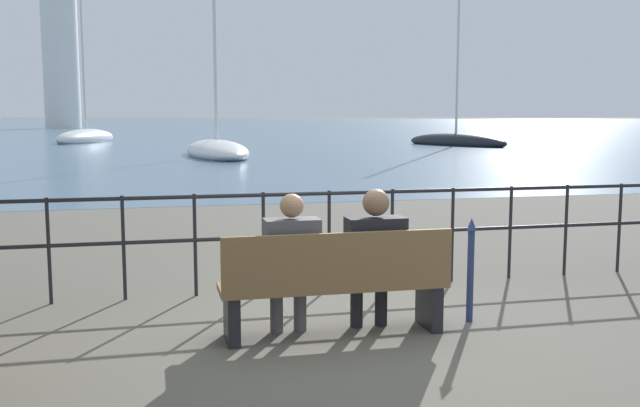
# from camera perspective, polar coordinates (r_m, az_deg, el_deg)

# --- Properties ---
(ground_plane) EXTENTS (1000.00, 1000.00, 0.00)m
(ground_plane) POSITION_cam_1_polar(r_m,az_deg,el_deg) (6.12, 1.09, -10.39)
(ground_plane) COLOR #605B51
(harbor_water) EXTENTS (600.00, 300.00, 0.01)m
(harbor_water) POSITION_cam_1_polar(r_m,az_deg,el_deg) (164.52, -12.78, 6.29)
(harbor_water) COLOR slate
(harbor_water) RESTS_ON ground_plane
(park_bench) EXTENTS (1.91, 0.45, 0.90)m
(park_bench) POSITION_cam_1_polar(r_m,az_deg,el_deg) (5.94, 1.25, -6.55)
(park_bench) COLOR brown
(park_bench) RESTS_ON ground_plane
(seated_person_left) EXTENTS (0.45, 0.35, 1.21)m
(seated_person_left) POSITION_cam_1_polar(r_m,az_deg,el_deg) (5.89, -2.32, -4.42)
(seated_person_left) COLOR #4C4C51
(seated_person_left) RESTS_ON ground_plane
(seated_person_right) EXTENTS (0.50, 0.35, 1.23)m
(seated_person_right) POSITION_cam_1_polar(r_m,az_deg,el_deg) (6.06, 4.37, -3.96)
(seated_person_right) COLOR black
(seated_person_right) RESTS_ON ground_plane
(promenade_railing) EXTENTS (11.96, 0.04, 1.05)m
(promenade_railing) POSITION_cam_1_polar(r_m,az_deg,el_deg) (7.46, -1.88, -1.76)
(promenade_railing) COLOR black
(promenade_railing) RESTS_ON ground_plane
(closed_umbrella) EXTENTS (0.09, 0.09, 0.94)m
(closed_umbrella) POSITION_cam_1_polar(r_m,az_deg,el_deg) (6.48, 11.96, -4.78)
(closed_umbrella) COLOR navy
(closed_umbrella) RESTS_ON ground_plane
(sailboat_0) EXTENTS (4.47, 7.91, 12.18)m
(sailboat_0) POSITION_cam_1_polar(r_m,az_deg,el_deg) (43.82, 10.81, 4.97)
(sailboat_0) COLOR black
(sailboat_0) RESTS_ON ground_plane
(sailboat_1) EXTENTS (4.46, 7.90, 12.61)m
(sailboat_1) POSITION_cam_1_polar(r_m,az_deg,el_deg) (50.80, -18.21, 5.05)
(sailboat_1) COLOR white
(sailboat_1) RESTS_ON ground_plane
(sailboat_3) EXTENTS (2.98, 8.94, 10.16)m
(sailboat_3) POSITION_cam_1_polar(r_m,az_deg,el_deg) (32.45, -8.27, 4.22)
(sailboat_3) COLOR white
(sailboat_3) RESTS_ON ground_plane
(harbor_lighthouse) EXTENTS (4.76, 4.76, 28.13)m
(harbor_lighthouse) POSITION_cam_1_polar(r_m,az_deg,el_deg) (105.61, -20.12, 12.79)
(harbor_lighthouse) COLOR white
(harbor_lighthouse) RESTS_ON ground_plane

